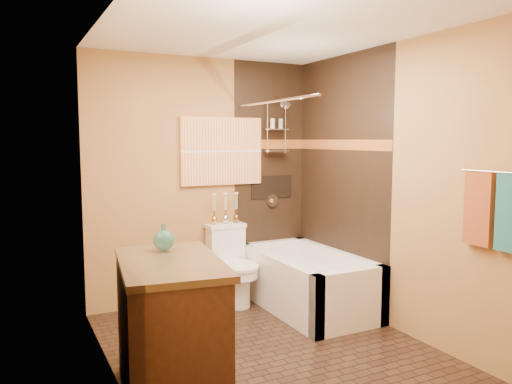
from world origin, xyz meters
TOP-DOWN VIEW (x-y plane):
  - floor at (0.00, 0.00)m, footprint 3.00×3.00m
  - wall_left at (-1.20, 0.00)m, footprint 0.02×3.00m
  - wall_right at (1.20, 0.00)m, footprint 0.02×3.00m
  - wall_back at (0.00, 1.50)m, footprint 2.40×0.02m
  - wall_front at (0.00, -1.50)m, footprint 2.40×0.02m
  - ceiling at (0.00, 0.00)m, footprint 3.00×3.00m
  - alcove_tile_back at (0.78, 1.49)m, footprint 0.85×0.01m
  - alcove_tile_right at (1.19, 0.75)m, footprint 0.01×1.50m
  - mosaic_band_back at (0.78, 1.48)m, footprint 0.85×0.01m
  - mosaic_band_right at (1.18, 0.75)m, footprint 0.01×1.50m
  - alcove_niche at (0.80, 1.48)m, footprint 0.50×0.01m
  - shower_fixtures at (0.80, 1.38)m, footprint 0.24×0.33m
  - curtain_rod at (0.40, 0.75)m, footprint 0.03×1.55m
  - towel_bar at (1.15, -1.05)m, footprint 0.02×0.55m
  - towel_teal at (1.16, -1.18)m, footprint 0.05×0.22m
  - towel_rust at (1.16, -0.92)m, footprint 0.05×0.22m
  - sunset_painting at (0.20, 1.48)m, footprint 0.90×0.04m
  - vanity_mirror at (-1.19, -0.30)m, footprint 0.01×1.00m
  - bathtub at (0.80, 0.75)m, footprint 0.80×1.50m
  - toilet at (0.20, 1.21)m, footprint 0.41×0.60m
  - vanity at (-0.92, -0.30)m, footprint 0.76×1.10m
  - teal_bottle at (-0.87, -0.03)m, footprint 0.15×0.15m
  - bud_vases at (0.20, 1.39)m, footprint 0.32×0.07m

SIDE VIEW (x-z plane):
  - floor at x=0.00m, z-range 0.00..0.00m
  - bathtub at x=0.80m, z-range -0.05..0.50m
  - toilet at x=0.20m, z-range 0.00..0.80m
  - vanity at x=-0.92m, z-range 0.00..0.91m
  - bud_vases at x=0.20m, z-range 0.81..1.12m
  - teal_bottle at x=-0.87m, z-range 0.88..1.12m
  - alcove_niche at x=0.80m, z-range 1.02..1.27m
  - towel_teal at x=1.16m, z-range 0.92..1.44m
  - towel_rust at x=1.16m, z-range 0.92..1.44m
  - wall_left at x=-1.20m, z-range 0.00..2.50m
  - wall_right at x=1.20m, z-range 0.00..2.50m
  - wall_back at x=0.00m, z-range 0.00..2.50m
  - wall_front at x=0.00m, z-range 0.00..2.50m
  - alcove_tile_back at x=0.78m, z-range 0.00..2.50m
  - alcove_tile_right at x=1.19m, z-range 0.00..2.50m
  - towel_bar at x=1.15m, z-range 1.44..1.46m
  - vanity_mirror at x=-1.19m, z-range 1.05..1.95m
  - sunset_painting at x=0.20m, z-range 1.20..1.90m
  - mosaic_band_back at x=0.78m, z-range 1.57..1.67m
  - mosaic_band_right at x=1.18m, z-range 1.57..1.67m
  - shower_fixtures at x=0.80m, z-range 1.08..2.25m
  - curtain_rod at x=0.40m, z-range 2.01..2.03m
  - ceiling at x=0.00m, z-range 2.50..2.50m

